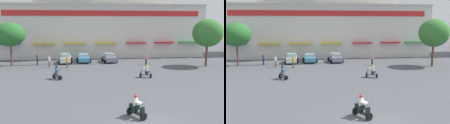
{
  "view_description": "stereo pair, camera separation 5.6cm",
  "coord_description": "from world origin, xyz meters",
  "views": [
    {
      "loc": [
        -4.01,
        -13.71,
        6.23
      ],
      "look_at": [
        -0.67,
        13.41,
        1.95
      ],
      "focal_mm": 39.03,
      "sensor_mm": 36.0,
      "label": 1
    },
    {
      "loc": [
        -3.96,
        -13.72,
        6.23
      ],
      "look_at": [
        -0.67,
        13.41,
        1.95
      ],
      "focal_mm": 39.03,
      "sensor_mm": 36.0,
      "label": 2
    }
  ],
  "objects": [
    {
      "name": "ground_plane",
      "position": [
        0.0,
        13.0,
        0.0
      ],
      "size": [
        128.0,
        128.0,
        0.0
      ],
      "primitive_type": "plane",
      "color": "#4F5056"
    },
    {
      "name": "scooter_rider_2",
      "position": [
        -0.48,
        1.62,
        0.65
      ],
      "size": [
        1.2,
        1.53,
        1.57
      ],
      "color": "black",
      "rests_on": "ground"
    },
    {
      "name": "parked_car_1",
      "position": [
        -3.82,
        26.4,
        0.71
      ],
      "size": [
        2.49,
        4.53,
        1.38
      ],
      "color": "#4398C0",
      "rests_on": "ground"
    },
    {
      "name": "pedestrian_3",
      "position": [
        -8.79,
        21.93,
        0.92
      ],
      "size": [
        0.41,
        0.41,
        1.62
      ],
      "color": "#514347",
      "rests_on": "ground"
    },
    {
      "name": "plaza_tree_0",
      "position": [
        -14.52,
        23.77,
        4.72
      ],
      "size": [
        4.35,
        4.17,
        6.5
      ],
      "color": "brown",
      "rests_on": "ground"
    },
    {
      "name": "scooter_rider_7",
      "position": [
        3.36,
        13.58,
        0.65
      ],
      "size": [
        1.45,
        1.08,
        1.57
      ],
      "color": "black",
      "rests_on": "ground"
    },
    {
      "name": "pedestrian_1",
      "position": [
        5.71,
        22.33,
        0.96
      ],
      "size": [
        0.46,
        0.46,
        1.7
      ],
      "color": "#12232F",
      "rests_on": "ground"
    },
    {
      "name": "pedestrian_2",
      "position": [
        -6.19,
        21.25,
        0.94
      ],
      "size": [
        0.5,
        0.5,
        1.67
      ],
      "color": "#4D533D",
      "rests_on": "ground"
    },
    {
      "name": "parked_car_0",
      "position": [
        -6.7,
        25.7,
        0.76
      ],
      "size": [
        2.34,
        4.22,
        1.51
      ],
      "color": "white",
      "rests_on": "ground"
    },
    {
      "name": "pedestrian_0",
      "position": [
        -10.93,
        24.48,
        0.97
      ],
      "size": [
        0.31,
        0.31,
        1.67
      ],
      "color": "#181E4F",
      "rests_on": "ground"
    },
    {
      "name": "colonial_building",
      "position": [
        0.0,
        36.05,
        9.3
      ],
      "size": [
        37.99,
        16.51,
        21.18
      ],
      "color": "silver",
      "rests_on": "ground"
    },
    {
      "name": "parked_car_2",
      "position": [
        0.4,
        25.75,
        0.75
      ],
      "size": [
        2.56,
        4.15,
        1.48
      ],
      "color": "gray",
      "rests_on": "ground"
    },
    {
      "name": "scooter_rider_4",
      "position": [
        -6.91,
        13.96,
        0.65
      ],
      "size": [
        1.19,
        1.41,
        1.56
      ],
      "color": "black",
      "rests_on": "ground"
    },
    {
      "name": "plaza_tree_1",
      "position": [
        14.23,
        20.06,
        4.92
      ],
      "size": [
        4.26,
        4.52,
        6.98
      ],
      "color": "brown",
      "rests_on": "ground"
    }
  ]
}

